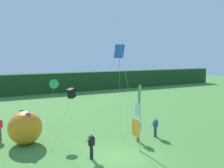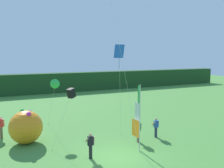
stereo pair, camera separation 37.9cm
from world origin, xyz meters
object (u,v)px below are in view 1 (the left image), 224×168
at_px(person_far_right, 91,145).
at_px(inflatable_balloon, 25,128).
at_px(person_mid_field, 138,130).
at_px(person_near_banner, 0,127).
at_px(kite_black_box_0, 71,93).
at_px(banner_flag, 138,118).
at_px(kite_blue_diamond_4, 119,56).
at_px(kite_green_delta_1, 54,84).
at_px(person_far_left, 155,127).

relative_size(person_far_right, inflatable_balloon, 0.66).
height_order(person_mid_field, inflatable_balloon, inflatable_balloon).
distance_m(person_near_banner, person_mid_field, 10.75).
bearing_deg(person_far_right, kite_black_box_0, 101.16).
bearing_deg(inflatable_balloon, person_near_banner, 129.36).
distance_m(banner_flag, inflatable_balloon, 8.28).
height_order(person_mid_field, kite_black_box_0, kite_black_box_0).
xyz_separation_m(person_near_banner, kite_blue_diamond_4, (7.59, -5.51, 5.56)).
relative_size(banner_flag, kite_green_delta_1, 0.99).
relative_size(person_far_right, kite_black_box_0, 0.40).
bearing_deg(person_mid_field, kite_blue_diamond_4, -178.09).
bearing_deg(kite_blue_diamond_4, person_mid_field, 1.91).
xyz_separation_m(banner_flag, person_near_banner, (-8.46, 6.59, -1.25)).
distance_m(banner_flag, person_far_right, 3.74).
distance_m(person_mid_field, kite_blue_diamond_4, 5.84).
bearing_deg(person_mid_field, inflatable_balloon, 155.62).
bearing_deg(person_mid_field, kite_black_box_0, 165.78).
height_order(person_far_left, person_far_right, person_far_right).
relative_size(person_far_left, person_far_right, 0.94).
height_order(banner_flag, kite_green_delta_1, kite_green_delta_1).
relative_size(banner_flag, person_far_left, 2.90).
relative_size(banner_flag, kite_black_box_0, 1.07).
xyz_separation_m(person_far_right, inflatable_balloon, (-3.32, 4.68, 0.34)).
relative_size(inflatable_balloon, kite_blue_diamond_4, 0.35).
bearing_deg(person_far_right, person_mid_field, 15.78).
height_order(person_far_left, kite_black_box_0, kite_black_box_0).
height_order(person_near_banner, person_far_left, person_near_banner).
xyz_separation_m(person_far_right, kite_black_box_0, (-0.48, 2.43, 2.99)).
bearing_deg(kite_green_delta_1, person_far_right, -82.86).
distance_m(person_mid_field, kite_green_delta_1, 7.71).
bearing_deg(person_far_left, kite_blue_diamond_4, -173.74).
distance_m(person_mid_field, kite_black_box_0, 5.77).
distance_m(person_far_left, kite_black_box_0, 7.39).
height_order(banner_flag, kite_black_box_0, banner_flag).
relative_size(person_far_right, kite_green_delta_1, 0.37).
relative_size(person_far_left, kite_black_box_0, 0.37).
distance_m(kite_black_box_0, kite_blue_diamond_4, 4.27).
height_order(person_far_right, kite_black_box_0, kite_black_box_0).
bearing_deg(person_far_left, person_mid_field, -169.90).
distance_m(person_near_banner, inflatable_balloon, 2.60).
height_order(person_far_left, inflatable_balloon, inflatable_balloon).
bearing_deg(person_near_banner, kite_blue_diamond_4, -35.95).
bearing_deg(person_far_left, person_near_banner, 155.32).
distance_m(person_far_right, kite_blue_diamond_4, 6.31).
relative_size(person_near_banner, kite_blue_diamond_4, 0.24).
bearing_deg(banner_flag, person_far_left, 28.83).
bearing_deg(kite_black_box_0, person_far_left, -7.53).
xyz_separation_m(kite_green_delta_1, kite_blue_diamond_4, (3.39, -4.84, 2.30)).
relative_size(kite_black_box_0, kite_blue_diamond_4, 0.59).
height_order(banner_flag, inflatable_balloon, banner_flag).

